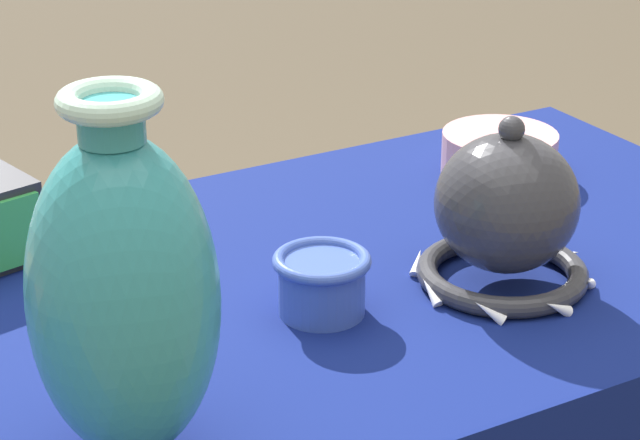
{
  "coord_description": "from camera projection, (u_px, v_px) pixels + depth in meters",
  "views": [
    {
      "loc": [
        -0.48,
        -1.01,
        1.28
      ],
      "look_at": [
        0.03,
        -0.11,
        0.82
      ],
      "focal_mm": 70.0,
      "sensor_mm": 36.0,
      "label": 1
    }
  ],
  "objects": [
    {
      "name": "vase_dome_bell",
      "position": [
        506.0,
        216.0,
        1.26
      ],
      "size": [
        0.19,
        0.19,
        0.18
      ],
      "color": "#2D2D33",
      "rests_on": "display_table"
    },
    {
      "name": "cup_wide_cobalt",
      "position": [
        322.0,
        281.0,
        1.21
      ],
      "size": [
        0.1,
        0.1,
        0.06
      ],
      "color": "#3851A8",
      "rests_on": "display_table"
    },
    {
      "name": "display_table",
      "position": [
        248.0,
        370.0,
        1.27
      ],
      "size": [
        1.31,
        0.63,
        0.7
      ],
      "color": "#38383D",
      "rests_on": "ground_plane"
    },
    {
      "name": "pot_squat_rose",
      "position": [
        499.0,
        154.0,
        1.55
      ],
      "size": [
        0.14,
        0.14,
        0.05
      ],
      "primitive_type": "cylinder",
      "color": "#D19399",
      "rests_on": "display_table"
    },
    {
      "name": "vase_tall_bulbous",
      "position": [
        124.0,
        295.0,
        0.96
      ],
      "size": [
        0.15,
        0.15,
        0.31
      ],
      "color": "teal",
      "rests_on": "display_table"
    }
  ]
}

